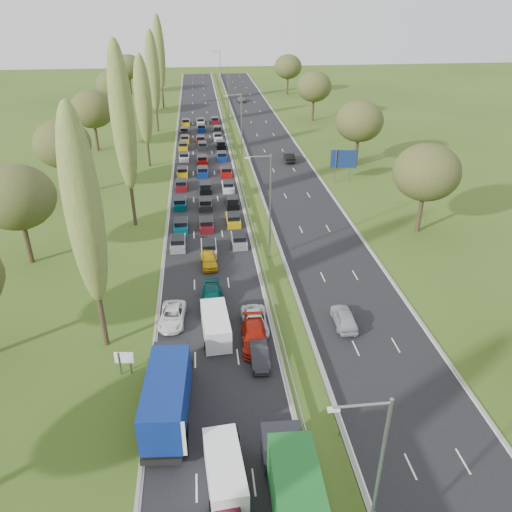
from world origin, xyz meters
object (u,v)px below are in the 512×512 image
white_van_rear (216,324)px  blue_lorry (168,393)px  direction_sign (344,160)px  white_van_front (225,468)px  near_car_2 (172,316)px  info_sign (124,360)px

white_van_rear → blue_lorry: bearing=-115.2°
white_van_rear → direction_sign: size_ratio=1.07×
white_van_front → near_car_2: bearing=97.8°
blue_lorry → near_car_2: bearing=95.1°
white_van_front → info_sign: white_van_front is taller
white_van_front → direction_sign: 56.95m
info_sign → direction_sign: (28.80, 41.97, 2.20)m
near_car_2 → direction_sign: bearing=58.8°
near_car_2 → info_sign: 7.49m
near_car_2 → info_sign: info_sign is taller
white_van_rear → direction_sign: (21.55, 37.66, 2.43)m
blue_lorry → direction_sign: (25.20, 46.80, 1.45)m
white_van_front → blue_lorry: bearing=117.0°
white_van_rear → info_sign: white_van_rear is taller
near_car_2 → white_van_front: bearing=-73.3°
white_van_front → white_van_rear: (0.09, 14.96, 0.03)m
direction_sign → white_van_rear: bearing=-119.8°
white_van_front → direction_sign: size_ratio=1.04×
white_van_front → info_sign: bearing=119.5°
white_van_front → info_sign: (-7.15, 10.65, 0.26)m
direction_sign → blue_lorry: bearing=-118.3°
info_sign → near_car_2: bearing=62.8°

